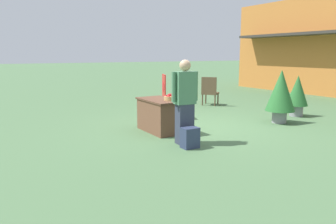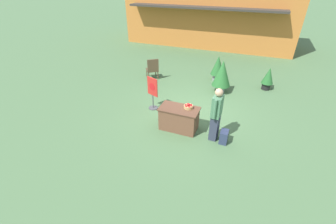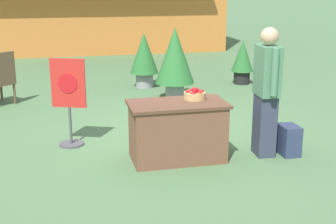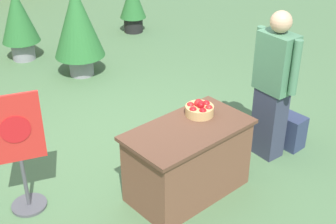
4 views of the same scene
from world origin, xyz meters
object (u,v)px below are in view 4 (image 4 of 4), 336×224
backpack (290,131)px  potted_plant_far_left (77,24)px  person_visitor (273,86)px  apple_basket (200,109)px  display_table (188,161)px  poster_board (19,152)px  potted_plant_near_left (133,4)px  potted_plant_near_right (18,20)px

backpack → potted_plant_far_left: 3.64m
person_visitor → apple_basket: bearing=-8.4°
display_table → poster_board: (-1.39, 0.90, 0.28)m
poster_board → potted_plant_near_left: bearing=151.5°
poster_board → potted_plant_near_left: size_ratio=1.26×
potted_plant_near_left → potted_plant_near_right: 2.32m
person_visitor → potted_plant_near_right: (-0.83, 4.64, -0.19)m
backpack → poster_board: size_ratio=0.33×
potted_plant_near_right → person_visitor: bearing=-79.8°
potted_plant_near_right → backpack: bearing=-76.1°
person_visitor → poster_board: person_visitor is taller
person_visitor → potted_plant_far_left: 3.45m
display_table → poster_board: 1.68m
poster_board → potted_plant_near_left: 5.37m
apple_basket → backpack: apple_basket is taller
apple_basket → potted_plant_near_left: potted_plant_near_left is taller
display_table → potted_plant_near_left: bearing=58.4°
backpack → potted_plant_far_left: potted_plant_far_left is taller
backpack → potted_plant_near_right: bearing=103.9°
backpack → potted_plant_near_left: 4.73m
display_table → backpack: size_ratio=3.10×
display_table → potted_plant_far_left: 3.44m
person_visitor → backpack: 0.78m
potted_plant_near_right → potted_plant_near_left: bearing=-3.8°
display_table → person_visitor: (1.22, -0.10, 0.51)m
backpack → apple_basket: bearing=166.5°
potted_plant_near_right → potted_plant_far_left: 1.30m
person_visitor → potted_plant_far_left: person_visitor is taller
display_table → potted_plant_near_right: bearing=85.2°
potted_plant_far_left → backpack: bearing=-77.8°
potted_plant_near_right → poster_board: bearing=-115.9°
person_visitor → potted_plant_near_left: bearing=-103.5°
person_visitor → potted_plant_far_left: bearing=-78.2°
display_table → potted_plant_near_left: (2.70, 4.39, 0.17)m
poster_board → backpack: bearing=90.6°
potted_plant_near_left → potted_plant_far_left: (-1.90, -1.07, 0.28)m
apple_basket → potted_plant_far_left: potted_plant_far_left is taller
person_visitor → poster_board: 2.80m
poster_board → potted_plant_near_right: size_ratio=1.04×
potted_plant_near_left → person_visitor: bearing=-108.2°
poster_board → potted_plant_near_right: 4.05m
apple_basket → person_visitor: bearing=-13.1°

